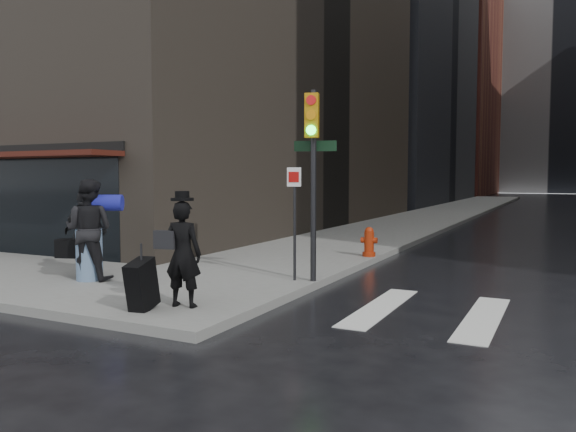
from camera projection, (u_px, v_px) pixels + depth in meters
The scene contains 10 objects.
ground at pixel (170, 298), 9.82m from camera, with size 140.00×140.00×0.00m, color black.
sidewalk_left at pixel (453, 211), 33.92m from camera, with size 4.00×50.00×0.15m, color slate.
bldg_left_mid at pixel (325, 4), 48.34m from camera, with size 22.00×24.00×34.00m, color slate.
bldg_left_far at pixel (399, 90), 70.05m from camera, with size 22.00×20.00×26.00m, color brown.
bldg_distant at pixel (570, 74), 75.69m from camera, with size 40.00×12.00×32.00m, color slate.
man_overcoat at pixel (175, 258), 8.44m from camera, with size 0.92×1.03×1.79m.
man_jeans at pixel (89, 230), 10.70m from camera, with size 1.40×1.00×1.93m.
man_greycoat at pixel (85, 232), 11.45m from camera, with size 1.03×0.51×1.71m.
traffic_light at pixel (311, 159), 10.42m from camera, with size 0.87×0.52×3.59m.
fire_hydrant at pixel (369, 243), 13.94m from camera, with size 0.41×0.32×0.73m.
Camera 1 is at (6.17, -7.75, 2.13)m, focal length 35.00 mm.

